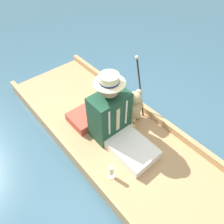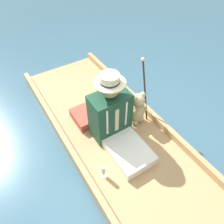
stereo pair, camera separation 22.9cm
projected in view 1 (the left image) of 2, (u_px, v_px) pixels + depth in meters
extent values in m
plane|color=#385B70|center=(118.00, 142.00, 2.60)|extent=(16.00, 16.00, 0.00)
cube|color=tan|center=(118.00, 139.00, 2.56)|extent=(1.13, 3.36, 0.10)
cube|color=tan|center=(150.00, 113.00, 2.74)|extent=(0.06, 3.36, 0.09)
cube|color=tan|center=(79.00, 161.00, 2.25)|extent=(0.06, 3.36, 0.09)
cube|color=#B24738|center=(90.00, 115.00, 2.69)|extent=(0.49, 0.34, 0.11)
cube|color=white|center=(133.00, 150.00, 2.33)|extent=(0.38, 0.49, 0.11)
cube|color=#19422D|center=(110.00, 115.00, 2.37)|extent=(0.42, 0.26, 0.57)
cube|color=beige|center=(118.00, 120.00, 2.27)|extent=(0.04, 0.01, 0.31)
cube|color=white|center=(126.00, 113.00, 2.30)|extent=(0.02, 0.01, 0.34)
cube|color=white|center=(109.00, 123.00, 2.20)|extent=(0.02, 0.01, 0.34)
sphere|color=tan|center=(109.00, 88.00, 2.10)|extent=(0.20, 0.20, 0.20)
cylinder|color=beige|center=(109.00, 83.00, 2.05)|extent=(0.31, 0.31, 0.01)
cylinder|color=beige|center=(109.00, 79.00, 2.02)|extent=(0.19, 0.19, 0.09)
cylinder|color=navy|center=(109.00, 81.00, 2.04)|extent=(0.19, 0.19, 0.02)
ellipsoid|color=tan|center=(134.00, 110.00, 2.63)|extent=(0.19, 0.15, 0.28)
sphere|color=tan|center=(135.00, 98.00, 2.48)|extent=(0.16, 0.16, 0.16)
sphere|color=tan|center=(139.00, 102.00, 2.46)|extent=(0.06, 0.06, 0.06)
sphere|color=tan|center=(139.00, 92.00, 2.47)|extent=(0.07, 0.07, 0.07)
sphere|color=tan|center=(132.00, 96.00, 2.42)|extent=(0.07, 0.07, 0.07)
cylinder|color=tan|center=(140.00, 104.00, 2.64)|extent=(0.11, 0.07, 0.12)
cylinder|color=tan|center=(128.00, 112.00, 2.55)|extent=(0.11, 0.07, 0.12)
sphere|color=tan|center=(138.00, 116.00, 2.70)|extent=(0.08, 0.08, 0.08)
sphere|color=tan|center=(133.00, 120.00, 2.66)|extent=(0.08, 0.08, 0.08)
cylinder|color=silver|center=(112.00, 176.00, 2.18)|extent=(0.07, 0.07, 0.01)
cylinder|color=silver|center=(112.00, 175.00, 2.16)|extent=(0.01, 0.01, 0.05)
cylinder|color=silver|center=(112.00, 171.00, 2.10)|extent=(0.04, 0.04, 0.12)
cylinder|color=#2D2823|center=(140.00, 89.00, 2.55)|extent=(0.02, 0.22, 0.75)
sphere|color=beige|center=(137.00, 57.00, 2.33)|extent=(0.04, 0.04, 0.04)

